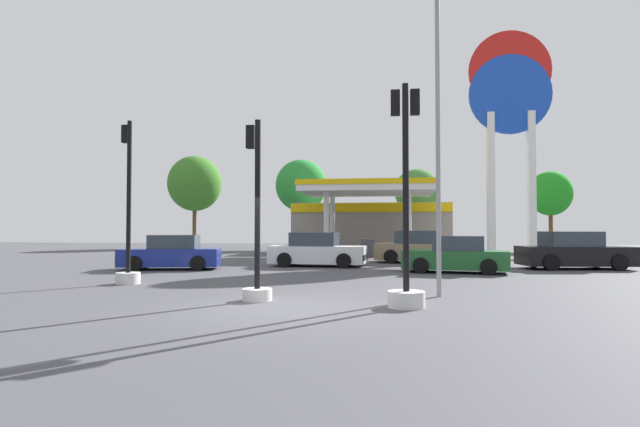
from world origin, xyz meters
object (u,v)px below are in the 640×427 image
object	(u,v)px
traffic_signal_0	(128,239)
tree_1	(301,186)
car_2	(317,251)
tree_0	(195,184)
car_1	(171,254)
car_4	(421,248)
traffic_signal_2	(257,246)
tree_2	(417,191)
station_pole_sign	(510,110)
tree_3	(550,194)
traffic_signal_1	(406,240)
car_3	(456,256)
car_0	(574,252)
corner_streetlamp	(439,115)

from	to	relation	value
traffic_signal_0	tree_1	bearing A→B (deg)	87.77
car_2	tree_0	world-z (taller)	tree_0
car_1	car_4	distance (m)	12.10
car_4	tree_0	bearing A→B (deg)	137.92
traffic_signal_2	tree_2	size ratio (longest dim) A/B	0.68
station_pole_sign	tree_3	xyz separation A→B (m)	(5.24, 9.92, -4.27)
tree_2	car_2	bearing A→B (deg)	-107.34
car_4	traffic_signal_1	xyz separation A→B (m)	(-1.27, -14.37, 0.75)
traffic_signal_1	tree_2	distance (m)	29.57
traffic_signal_0	traffic_signal_2	distance (m)	5.80
tree_0	tree_3	bearing A→B (deg)	-4.67
car_2	tree_3	xyz separation A→B (m)	(15.62, 17.49, 3.71)
car_2	car_3	distance (m)	6.36
station_pole_sign	car_2	distance (m)	15.12
tree_0	tree_3	distance (m)	29.70
car_0	traffic_signal_1	world-z (taller)	traffic_signal_1
station_pole_sign	corner_streetlamp	world-z (taller)	station_pole_sign
car_1	car_2	size ratio (longest dim) A/B	0.98
traffic_signal_0	tree_3	bearing A→B (deg)	51.04
car_1	tree_1	bearing A→B (deg)	84.38
traffic_signal_0	corner_streetlamp	distance (m)	10.16
car_2	tree_0	bearing A→B (deg)	125.02
car_3	car_4	distance (m)	5.41
traffic_signal_2	car_1	bearing A→B (deg)	125.46
traffic_signal_1	tree_0	size ratio (longest dim) A/B	0.61
traffic_signal_0	station_pole_sign	bearing A→B (deg)	45.36
tree_2	tree_3	size ratio (longest dim) A/B	1.06
tree_2	car_3	bearing A→B (deg)	-89.13
car_3	traffic_signal_2	size ratio (longest dim) A/B	0.97
traffic_signal_1	station_pole_sign	bearing A→B (deg)	70.44
tree_3	car_1	bearing A→B (deg)	-137.16
car_4	traffic_signal_0	distance (m)	14.64
car_2	tree_1	world-z (taller)	tree_1
tree_0	corner_streetlamp	distance (m)	35.00
station_pole_sign	car_3	bearing A→B (deg)	-114.26
tree_0	car_2	bearing A→B (deg)	-54.98
tree_3	traffic_signal_2	bearing A→B (deg)	-118.74
car_3	tree_2	bearing A→B (deg)	90.87
car_3	tree_2	distance (m)	20.68
station_pole_sign	tree_3	size ratio (longest dim) A/B	2.18
tree_0	tree_1	bearing A→B (deg)	-10.61
tree_1	traffic_signal_2	bearing A→B (deg)	-82.20
car_2	traffic_signal_0	size ratio (longest dim) A/B	0.87
tree_0	tree_1	world-z (taller)	tree_0
car_1	tree_3	world-z (taller)	tree_3
tree_0	car_4	bearing A→B (deg)	-42.08
car_3	station_pole_sign	bearing A→B (deg)	65.74
car_2	car_4	size ratio (longest dim) A/B	0.93
car_4	traffic_signal_2	bearing A→B (deg)	-109.29
traffic_signal_1	car_0	bearing A→B (deg)	56.73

